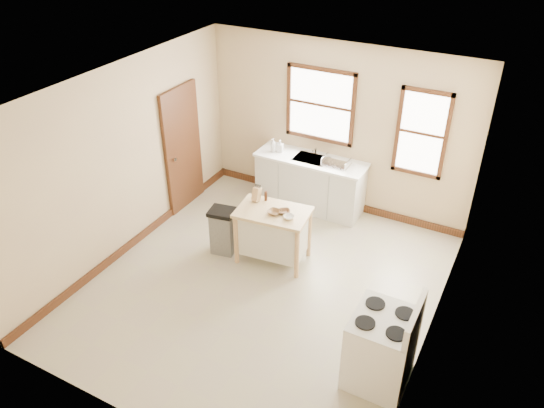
{
  "coord_description": "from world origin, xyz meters",
  "views": [
    {
      "loc": [
        2.77,
        -4.97,
        4.86
      ],
      "look_at": [
        -0.07,
        0.4,
        1.09
      ],
      "focal_mm": 35.0,
      "sensor_mm": 36.0,
      "label": 1
    }
  ],
  "objects": [
    {
      "name": "pepper_grinder",
      "position": [
        -0.39,
        0.8,
        0.92
      ],
      "size": [
        0.06,
        0.06,
        0.15
      ],
      "primitive_type": "cylinder",
      "rotation": [
        0.0,
        0.0,
        0.39
      ],
      "color": "#3F1F10",
      "rests_on": "kitchen_island"
    },
    {
      "name": "window_main",
      "position": [
        -0.3,
        2.48,
        1.75
      ],
      "size": [
        1.17,
        0.06,
        1.22
      ],
      "primitive_type": null,
      "color": "#39210F",
      "rests_on": "wall_back"
    },
    {
      "name": "soap_bottle_a",
      "position": [
        -0.97,
        2.14,
        1.04
      ],
      "size": [
        0.12,
        0.12,
        0.23
      ],
      "primitive_type": "imported",
      "rotation": [
        0.0,
        0.0,
        -0.38
      ],
      "color": "#B2B2B2",
      "rests_on": "sink_counter"
    },
    {
      "name": "gas_stove",
      "position": [
        1.91,
        -0.79,
        0.58
      ],
      "size": [
        0.72,
        0.73,
        1.17
      ],
      "primitive_type": null,
      "color": "white",
      "rests_on": "ground"
    },
    {
      "name": "baseboard_left",
      "position": [
        -2.22,
        0.0,
        0.06
      ],
      "size": [
        0.04,
        5.0,
        0.12
      ],
      "primitive_type": "cube",
      "color": "#39210F",
      "rests_on": "ground"
    },
    {
      "name": "wall_right",
      "position": [
        2.25,
        0.0,
        1.4
      ],
      "size": [
        0.04,
        5.0,
        2.8
      ],
      "primitive_type": "cube",
      "color": "tan",
      "rests_on": "ground"
    },
    {
      "name": "knife_block",
      "position": [
        -0.5,
        0.74,
        0.94
      ],
      "size": [
        0.11,
        0.11,
        0.2
      ],
      "primitive_type": null,
      "rotation": [
        0.0,
        0.0,
        -0.11
      ],
      "color": "#DEA875",
      "rests_on": "kitchen_island"
    },
    {
      "name": "trash_bin",
      "position": [
        -0.91,
        0.42,
        0.37
      ],
      "size": [
        0.42,
        0.38,
        0.73
      ],
      "primitive_type": null,
      "rotation": [
        0.0,
        0.0,
        0.17
      ],
      "color": "slate",
      "rests_on": "ground"
    },
    {
      "name": "soap_bottle_b",
      "position": [
        -0.87,
        2.19,
        1.02
      ],
      "size": [
        0.11,
        0.11,
        0.21
      ],
      "primitive_type": "imported",
      "rotation": [
        0.0,
        0.0,
        0.16
      ],
      "color": "#B2B2B2",
      "rests_on": "sink_counter"
    },
    {
      "name": "dish_rack",
      "position": [
        0.15,
        2.18,
        0.97
      ],
      "size": [
        0.45,
        0.36,
        0.11
      ],
      "primitive_type": null,
      "rotation": [
        0.0,
        0.0,
        -0.09
      ],
      "color": "silver",
      "rests_on": "sink_counter"
    },
    {
      "name": "floor",
      "position": [
        0.0,
        0.0,
        0.0
      ],
      "size": [
        5.0,
        5.0,
        0.0
      ],
      "primitive_type": "plane",
      "color": "tan",
      "rests_on": "ground"
    },
    {
      "name": "sink_counter",
      "position": [
        -0.3,
        2.2,
        0.46
      ],
      "size": [
        1.86,
        0.62,
        0.92
      ],
      "primitive_type": null,
      "color": "beige",
      "rests_on": "ground"
    },
    {
      "name": "bowl_a",
      "position": [
        -0.11,
        0.55,
        0.86
      ],
      "size": [
        0.2,
        0.2,
        0.04
      ],
      "primitive_type": "imported",
      "rotation": [
        0.0,
        0.0,
        -0.07
      ],
      "color": "brown",
      "rests_on": "kitchen_island"
    },
    {
      "name": "wall_left",
      "position": [
        -2.25,
        0.0,
        1.4
      ],
      "size": [
        0.04,
        5.0,
        2.8
      ],
      "primitive_type": "cube",
      "color": "tan",
      "rests_on": "ground"
    },
    {
      "name": "wall_back",
      "position": [
        0.0,
        2.5,
        1.4
      ],
      "size": [
        4.5,
        0.04,
        2.8
      ],
      "primitive_type": "cube",
      "color": "tan",
      "rests_on": "ground"
    },
    {
      "name": "bowl_c",
      "position": [
        0.12,
        0.53,
        0.86
      ],
      "size": [
        0.16,
        0.16,
        0.05
      ],
      "primitive_type": "imported",
      "rotation": [
        0.0,
        0.0,
        -0.1
      ],
      "color": "white",
      "rests_on": "kitchen_island"
    },
    {
      "name": "faucet",
      "position": [
        -0.3,
        2.38,
        1.03
      ],
      "size": [
        0.03,
        0.03,
        0.22
      ],
      "primitive_type": "cylinder",
      "color": "silver",
      "rests_on": "sink_counter"
    },
    {
      "name": "ceiling",
      "position": [
        0.0,
        0.0,
        2.8
      ],
      "size": [
        5.0,
        5.0,
        0.0
      ],
      "primitive_type": "plane",
      "rotation": [
        3.14,
        0.0,
        0.0
      ],
      "color": "white",
      "rests_on": "ground"
    },
    {
      "name": "baseboard_back",
      "position": [
        0.0,
        2.47,
        0.06
      ],
      "size": [
        4.5,
        0.04,
        0.12
      ],
      "primitive_type": "cube",
      "color": "#39210F",
      "rests_on": "ground"
    },
    {
      "name": "bowl_b",
      "position": [
        0.0,
        0.63,
        0.86
      ],
      "size": [
        0.22,
        0.22,
        0.04
      ],
      "primitive_type": "imported",
      "rotation": [
        0.0,
        0.0,
        0.64
      ],
      "color": "brown",
      "rests_on": "kitchen_island"
    },
    {
      "name": "kitchen_island",
      "position": [
        -0.16,
        0.6,
        0.42
      ],
      "size": [
        1.09,
        0.77,
        0.84
      ],
      "primitive_type": null,
      "rotation": [
        0.0,
        0.0,
        0.11
      ],
      "color": "#F0C38D",
      "rests_on": "ground"
    },
    {
      "name": "window_side",
      "position": [
        1.35,
        2.48,
        1.6
      ],
      "size": [
        0.77,
        0.06,
        1.37
      ],
      "primitive_type": null,
      "color": "#39210F",
      "rests_on": "wall_back"
    },
    {
      "name": "door_left",
      "position": [
        -2.21,
        1.3,
        1.05
      ],
      "size": [
        0.06,
        0.9,
        2.1
      ],
      "primitive_type": "cube",
      "color": "#39210F",
      "rests_on": "ground"
    }
  ]
}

